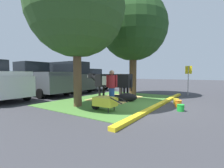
{
  "coord_description": "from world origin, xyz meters",
  "views": [
    {
      "loc": [
        -7.22,
        -2.91,
        1.52
      ],
      "look_at": [
        0.96,
        2.58,
        0.9
      ],
      "focal_mm": 25.24,
      "sensor_mm": 36.0,
      "label": 1
    }
  ],
  "objects_px": {
    "shade_tree_left": "(77,8)",
    "cow_holstein": "(112,81)",
    "bucket_yellow": "(176,101)",
    "suv_dark_grey": "(69,77)",
    "calf_lying": "(126,97)",
    "wheelbarrow": "(105,102)",
    "person_handler": "(112,87)",
    "person_visitor_near": "(121,84)",
    "pickup_truck_black": "(38,80)",
    "shade_tree_right": "(133,27)",
    "bucket_orange": "(178,104)",
    "bucket_green": "(181,108)",
    "parking_sign": "(188,75)",
    "sedan_silver": "(88,80)"
  },
  "relations": [
    {
      "from": "calf_lying",
      "to": "shade_tree_right",
      "type": "bearing_deg",
      "value": 19.3
    },
    {
      "from": "person_handler",
      "to": "suv_dark_grey",
      "type": "relative_size",
      "value": 0.37
    },
    {
      "from": "cow_holstein",
      "to": "bucket_green",
      "type": "relative_size",
      "value": 10.29
    },
    {
      "from": "cow_holstein",
      "to": "wheelbarrow",
      "type": "xyz_separation_m",
      "value": [
        -3.01,
        -1.68,
        -0.72
      ]
    },
    {
      "from": "shade_tree_left",
      "to": "sedan_silver",
      "type": "distance_m",
      "value": 8.96
    },
    {
      "from": "shade_tree_left",
      "to": "bucket_orange",
      "type": "distance_m",
      "value": 6.36
    },
    {
      "from": "parking_sign",
      "to": "calf_lying",
      "type": "bearing_deg",
      "value": 152.81
    },
    {
      "from": "shade_tree_left",
      "to": "cow_holstein",
      "type": "height_order",
      "value": "shade_tree_left"
    },
    {
      "from": "shade_tree_right",
      "to": "parking_sign",
      "type": "xyz_separation_m",
      "value": [
        2.03,
        -3.35,
        -3.35
      ]
    },
    {
      "from": "calf_lying",
      "to": "cow_holstein",
      "type": "bearing_deg",
      "value": 66.82
    },
    {
      "from": "cow_holstein",
      "to": "person_handler",
      "type": "xyz_separation_m",
      "value": [
        -2.02,
        -1.36,
        -0.19
      ]
    },
    {
      "from": "parking_sign",
      "to": "person_handler",
      "type": "bearing_deg",
      "value": 158.52
    },
    {
      "from": "cow_holstein",
      "to": "bucket_orange",
      "type": "bearing_deg",
      "value": -97.3
    },
    {
      "from": "bucket_yellow",
      "to": "calf_lying",
      "type": "bearing_deg",
      "value": 108.39
    },
    {
      "from": "shade_tree_right",
      "to": "pickup_truck_black",
      "type": "relative_size",
      "value": 1.34
    },
    {
      "from": "cow_holstein",
      "to": "bucket_orange",
      "type": "xyz_separation_m",
      "value": [
        -0.52,
        -4.04,
        -0.94
      ]
    },
    {
      "from": "person_visitor_near",
      "to": "parking_sign",
      "type": "bearing_deg",
      "value": -58.32
    },
    {
      "from": "person_handler",
      "to": "suv_dark_grey",
      "type": "distance_m",
      "value": 6.96
    },
    {
      "from": "shade_tree_left",
      "to": "cow_holstein",
      "type": "relative_size",
      "value": 2.15
    },
    {
      "from": "bucket_yellow",
      "to": "pickup_truck_black",
      "type": "height_order",
      "value": "pickup_truck_black"
    },
    {
      "from": "bucket_yellow",
      "to": "suv_dark_grey",
      "type": "height_order",
      "value": "suv_dark_grey"
    },
    {
      "from": "pickup_truck_black",
      "to": "sedan_silver",
      "type": "xyz_separation_m",
      "value": [
        5.09,
        -0.22,
        -0.13
      ]
    },
    {
      "from": "person_visitor_near",
      "to": "suv_dark_grey",
      "type": "bearing_deg",
      "value": 98.91
    },
    {
      "from": "wheelbarrow",
      "to": "suv_dark_grey",
      "type": "bearing_deg",
      "value": 59.63
    },
    {
      "from": "pickup_truck_black",
      "to": "bucket_yellow",
      "type": "bearing_deg",
      "value": -78.26
    },
    {
      "from": "shade_tree_left",
      "to": "person_visitor_near",
      "type": "distance_m",
      "value": 5.89
    },
    {
      "from": "calf_lying",
      "to": "sedan_silver",
      "type": "xyz_separation_m",
      "value": [
        4.01,
        6.47,
        0.75
      ]
    },
    {
      "from": "wheelbarrow",
      "to": "parking_sign",
      "type": "bearing_deg",
      "value": -16.45
    },
    {
      "from": "parking_sign",
      "to": "sedan_silver",
      "type": "height_order",
      "value": "parking_sign"
    },
    {
      "from": "wheelbarrow",
      "to": "bucket_yellow",
      "type": "height_order",
      "value": "wheelbarrow"
    },
    {
      "from": "calf_lying",
      "to": "sedan_silver",
      "type": "distance_m",
      "value": 7.65
    },
    {
      "from": "calf_lying",
      "to": "bucket_yellow",
      "type": "bearing_deg",
      "value": -71.61
    },
    {
      "from": "shade_tree_right",
      "to": "person_handler",
      "type": "xyz_separation_m",
      "value": [
        -4.11,
        -0.93,
        -3.91
      ]
    },
    {
      "from": "suv_dark_grey",
      "to": "sedan_silver",
      "type": "distance_m",
      "value": 2.57
    },
    {
      "from": "person_visitor_near",
      "to": "suv_dark_grey",
      "type": "xyz_separation_m",
      "value": [
        -0.73,
        4.66,
        0.44
      ]
    },
    {
      "from": "cow_holstein",
      "to": "bucket_yellow",
      "type": "relative_size",
      "value": 10.94
    },
    {
      "from": "shade_tree_left",
      "to": "suv_dark_grey",
      "type": "xyz_separation_m",
      "value": [
        3.86,
        5.04,
        -3.23
      ]
    },
    {
      "from": "shade_tree_left",
      "to": "parking_sign",
      "type": "relative_size",
      "value": 3.21
    },
    {
      "from": "shade_tree_right",
      "to": "bucket_green",
      "type": "bearing_deg",
      "value": -131.26
    },
    {
      "from": "bucket_green",
      "to": "cow_holstein",
      "type": "bearing_deg",
      "value": 73.16
    },
    {
      "from": "person_visitor_near",
      "to": "shade_tree_right",
      "type": "bearing_deg",
      "value": -56.47
    },
    {
      "from": "pickup_truck_black",
      "to": "suv_dark_grey",
      "type": "distance_m",
      "value": 2.58
    },
    {
      "from": "bucket_yellow",
      "to": "shade_tree_left",
      "type": "bearing_deg",
      "value": 130.81
    },
    {
      "from": "shade_tree_right",
      "to": "wheelbarrow",
      "type": "height_order",
      "value": "shade_tree_right"
    },
    {
      "from": "sedan_silver",
      "to": "parking_sign",
      "type": "bearing_deg",
      "value": -85.52
    },
    {
      "from": "shade_tree_right",
      "to": "pickup_truck_black",
      "type": "bearing_deg",
      "value": 123.12
    },
    {
      "from": "person_handler",
      "to": "person_visitor_near",
      "type": "height_order",
      "value": "person_handler"
    },
    {
      "from": "shade_tree_right",
      "to": "person_handler",
      "type": "distance_m",
      "value": 5.75
    },
    {
      "from": "wheelbarrow",
      "to": "sedan_silver",
      "type": "distance_m",
      "value": 9.37
    },
    {
      "from": "shade_tree_left",
      "to": "cow_holstein",
      "type": "distance_m",
      "value": 4.52
    }
  ]
}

